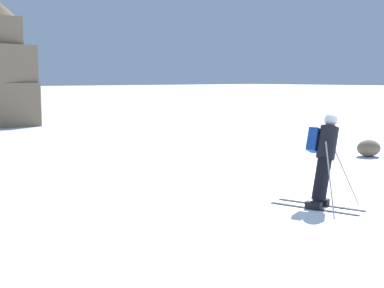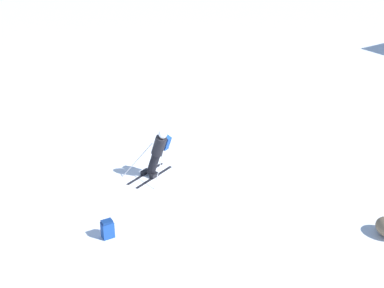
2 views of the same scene
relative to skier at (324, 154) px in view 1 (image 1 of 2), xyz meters
The scene contains 4 objects.
ground_plane 1.46m from the skier, ahead, with size 300.00×300.00×0.00m, color white.
skier is the anchor object (origin of this frame).
rock_pillar 20.13m from the skier, 86.46° to the left, with size 3.01×2.64×6.03m.
exposed_boulder_0 6.74m from the skier, 25.56° to the left, with size 0.77×0.65×0.50m, color #7A664C.
Camera 1 is at (-9.20, -5.90, 2.33)m, focal length 50.00 mm.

